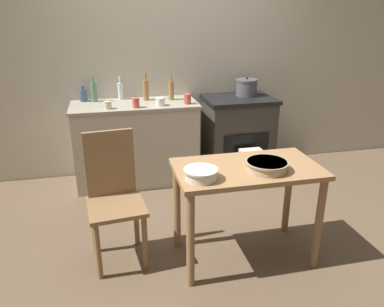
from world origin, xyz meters
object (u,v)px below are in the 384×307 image
at_px(bottle_far_left, 120,90).
at_px(bottle_left, 171,90).
at_px(flour_sack, 251,168).
at_px(cup_far_right, 187,99).
at_px(cup_mid_right, 108,105).
at_px(chair, 114,195).
at_px(stock_pot, 246,87).
at_px(stove, 238,135).
at_px(work_table, 247,183).
at_px(mixing_bowl_large, 267,165).
at_px(bottle_center, 146,90).
at_px(mixing_bowl_small, 201,173).
at_px(bottle_mid_left, 94,92).
at_px(cup_right, 136,103).
at_px(cup_center_right, 160,102).
at_px(bottle_center_left, 83,95).

bearing_deg(bottle_far_left, bottle_left, -16.60).
distance_m(flour_sack, cup_far_right, 0.99).
relative_size(cup_mid_right, cup_far_right, 0.74).
height_order(chair, cup_mid_right, chair).
xyz_separation_m(stock_pot, bottle_far_left, (-1.38, 0.16, -0.00)).
bearing_deg(cup_far_right, stove, 14.36).
bearing_deg(work_table, mixing_bowl_large, -39.27).
relative_size(stock_pot, bottle_center, 0.84).
distance_m(mixing_bowl_small, cup_far_right, 1.57).
distance_m(chair, bottle_mid_left, 1.59).
xyz_separation_m(bottle_center, cup_mid_right, (-0.41, -0.30, -0.08)).
bearing_deg(mixing_bowl_small, cup_mid_right, 110.21).
xyz_separation_m(stock_pot, bottle_center, (-1.12, 0.04, 0.02)).
bearing_deg(mixing_bowl_small, flour_sack, 55.41).
xyz_separation_m(bottle_center, cup_far_right, (0.40, -0.27, -0.06)).
bearing_deg(cup_right, cup_center_right, 7.33).
height_order(bottle_mid_left, bottle_center_left, bottle_mid_left).
bearing_deg(cup_mid_right, cup_center_right, 2.07).
xyz_separation_m(bottle_center, cup_center_right, (0.11, -0.28, -0.07)).
bearing_deg(work_table, stove, 72.58).
bearing_deg(bottle_center_left, stove, -6.84).
bearing_deg(mixing_bowl_large, flour_sack, 72.29).
height_order(flour_sack, bottle_left, bottle_left).
distance_m(stove, cup_mid_right, 1.51).
relative_size(mixing_bowl_small, bottle_mid_left, 0.88).
xyz_separation_m(cup_right, cup_far_right, (0.53, 0.04, 0.00)).
bearing_deg(cup_mid_right, bottle_mid_left, 110.14).
relative_size(work_table, bottle_far_left, 4.28).
distance_m(mixing_bowl_small, cup_right, 1.53).
height_order(mixing_bowl_large, cup_right, cup_right).
relative_size(work_table, cup_right, 10.60).
bearing_deg(mixing_bowl_small, stove, 62.98).
height_order(bottle_center, cup_right, bottle_center).
relative_size(stock_pot, mixing_bowl_small, 1.07).
height_order(bottle_left, bottle_center, bottle_center).
distance_m(stock_pot, bottle_far_left, 1.39).
height_order(chair, cup_center_right, chair).
bearing_deg(bottle_center_left, mixing_bowl_large, -55.40).
relative_size(flour_sack, bottle_mid_left, 1.60).
bearing_deg(chair, mixing_bowl_small, -38.29).
bearing_deg(cup_mid_right, cup_right, -2.71).
bearing_deg(cup_center_right, bottle_center, 111.58).
bearing_deg(flour_sack, cup_far_right, 155.76).
xyz_separation_m(flour_sack, cup_far_right, (-0.62, 0.28, 0.72)).
bearing_deg(bottle_mid_left, cup_mid_right, -69.86).
bearing_deg(stock_pot, stove, -147.22).
xyz_separation_m(flour_sack, bottle_center, (-1.02, 0.55, 0.78)).
relative_size(work_table, cup_center_right, 11.41).
xyz_separation_m(stock_pot, bottle_center_left, (-1.77, 0.13, -0.03)).
bearing_deg(flour_sack, mixing_bowl_small, -124.59).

